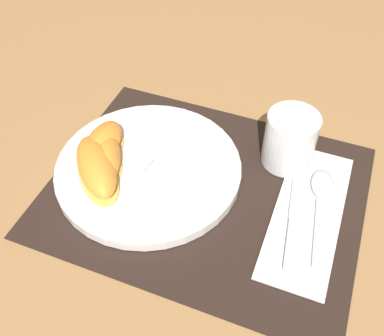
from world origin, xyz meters
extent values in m
plane|color=#A37547|center=(0.00, 0.00, 0.00)|extent=(3.00, 3.00, 0.00)
cube|color=black|center=(0.00, 0.00, 0.00)|extent=(0.45, 0.36, 0.00)
cylinder|color=white|center=(-0.09, 0.00, 0.01)|extent=(0.28, 0.28, 0.02)
cylinder|color=silver|center=(0.10, 0.10, 0.05)|extent=(0.08, 0.08, 0.09)
cylinder|color=orange|center=(0.10, 0.10, 0.03)|extent=(0.06, 0.06, 0.04)
cube|color=white|center=(0.15, 0.01, 0.01)|extent=(0.09, 0.25, 0.00)
cube|color=silver|center=(0.14, -0.05, 0.01)|extent=(0.03, 0.08, 0.01)
cube|color=silver|center=(0.13, 0.05, 0.01)|extent=(0.03, 0.12, 0.01)
cube|color=silver|center=(0.17, -0.02, 0.01)|extent=(0.03, 0.11, 0.01)
ellipsoid|color=silver|center=(0.16, 0.07, 0.01)|extent=(0.04, 0.06, 0.01)
cube|color=silver|center=(-0.03, -0.01, 0.02)|extent=(0.12, 0.03, 0.00)
cube|color=silver|center=(-0.12, 0.00, 0.02)|extent=(0.07, 0.03, 0.00)
ellipsoid|color=#F7C656|center=(-0.17, 0.00, 0.02)|extent=(0.06, 0.10, 0.01)
ellipsoid|color=orange|center=(-0.17, 0.00, 0.04)|extent=(0.06, 0.10, 0.04)
ellipsoid|color=#F7C656|center=(-0.15, -0.02, 0.02)|extent=(0.08, 0.10, 0.01)
ellipsoid|color=orange|center=(-0.15, -0.02, 0.04)|extent=(0.07, 0.10, 0.04)
ellipsoid|color=#F7C656|center=(-0.15, -0.05, 0.02)|extent=(0.13, 0.13, 0.01)
ellipsoid|color=orange|center=(-0.15, -0.05, 0.04)|extent=(0.12, 0.13, 0.04)
camera|label=1|loc=(0.13, -0.40, 0.51)|focal=42.00mm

